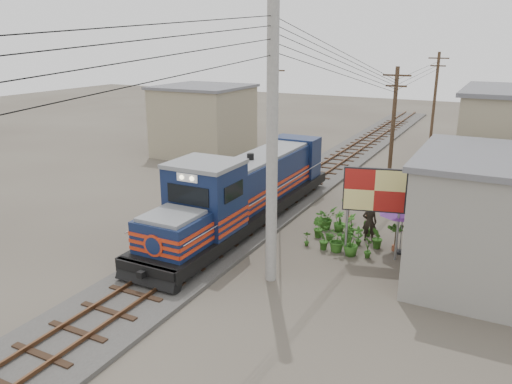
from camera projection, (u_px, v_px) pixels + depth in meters
The scene contains 14 objects.
ground at pixel (199, 256), 20.38m from camera, with size 120.00×120.00×0.00m, color #473F35.
ballast at pixel (294, 191), 28.86m from camera, with size 3.60×70.00×0.16m, color #595651.
track at pixel (294, 188), 28.81m from camera, with size 1.15×70.00×0.12m.
locomotive at pixel (245, 192), 23.31m from camera, with size 2.72×14.80×3.67m.
utility_pole_main at pixel (272, 146), 16.96m from camera, with size 0.40×0.40×10.00m.
wooden_pole_mid at pixel (393, 125), 29.24m from camera, with size 1.60×0.24×7.00m.
wooden_pole_far at pixel (435, 97), 40.94m from camera, with size 1.60×0.24×7.50m.
wooden_pole_left at pixel (275, 107), 36.78m from camera, with size 1.60×0.24×7.00m.
power_lines at pixel (284, 58), 25.44m from camera, with size 9.65×19.00×3.30m.
shophouse_left at pixel (204, 120), 37.58m from camera, with size 6.30×6.30×5.20m.
billboard at pixel (374, 192), 19.41m from camera, with size 2.37×0.73×3.74m.
market_umbrella at pixel (403, 209), 20.09m from camera, with size 2.22×2.22×2.20m.
vendor at pixel (370, 222), 21.69m from camera, with size 0.63×0.41×1.72m, color black.
plant_nursery at pixel (340, 231), 21.68m from camera, with size 3.55×3.41×1.09m.
Camera 1 is at (10.62, -15.58, 8.50)m, focal length 35.00 mm.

